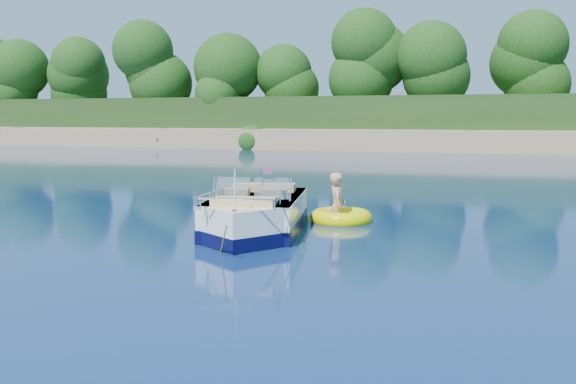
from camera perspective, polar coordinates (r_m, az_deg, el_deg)
name	(u,v)px	position (r m, az deg, el deg)	size (l,w,h in m)	color
ground	(265,259)	(11.29, -2.03, -5.97)	(160.00, 160.00, 0.00)	#0A224C
shoreline	(468,130)	(74.19, 15.72, 5.35)	(170.00, 59.00, 6.00)	#A1815D
treeline	(454,76)	(51.55, 14.56, 9.96)	(150.00, 7.12, 8.19)	black
motorboat	(255,218)	(13.65, -2.99, -2.30)	(2.53, 5.18, 1.74)	white
tow_tube	(341,217)	(15.24, 4.74, -2.27)	(1.72, 1.72, 0.39)	#F9EF00
boy	(337,222)	(15.20, 4.37, -2.67)	(0.60, 0.39, 1.63)	tan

